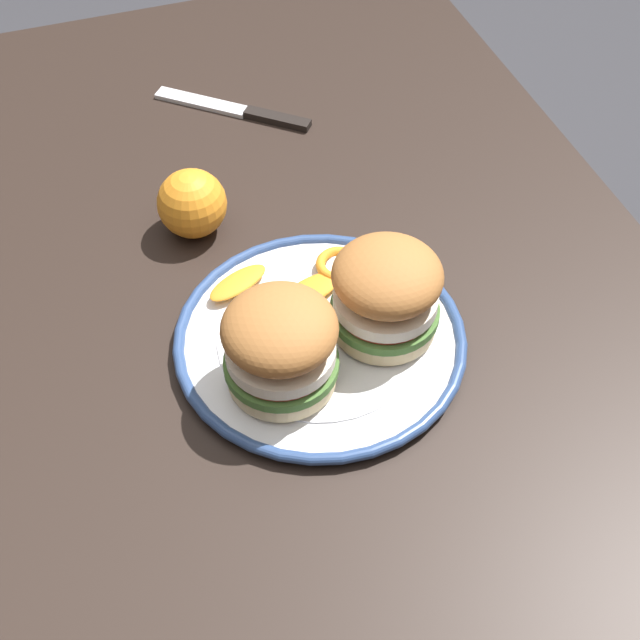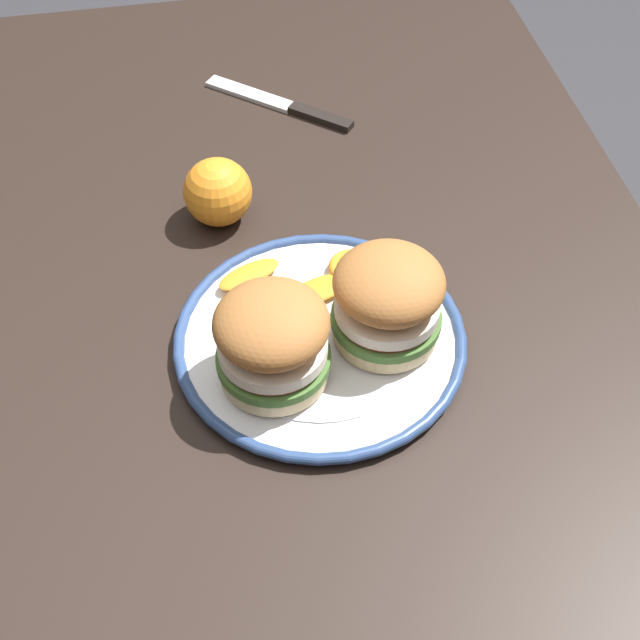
{
  "view_description": "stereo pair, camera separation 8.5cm",
  "coord_description": "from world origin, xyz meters",
  "px_view_note": "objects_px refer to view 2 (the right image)",
  "views": [
    {
      "loc": [
        0.61,
        -0.19,
        1.45
      ],
      "look_at": [
        0.07,
        -0.01,
        0.79
      ],
      "focal_mm": 49.01,
      "sensor_mm": 36.0,
      "label": 1
    },
    {
      "loc": [
        0.63,
        -0.11,
        1.45
      ],
      "look_at": [
        0.07,
        -0.01,
        0.79
      ],
      "focal_mm": 49.01,
      "sensor_mm": 36.0,
      "label": 2
    }
  ],
  "objects_px": {
    "dining_table": "(317,354)",
    "whole_orange": "(218,192)",
    "dinner_plate": "(320,339)",
    "sandwich_half_right": "(272,340)",
    "table_knife": "(289,107)",
    "sandwich_half_left": "(388,299)"
  },
  "relations": [
    {
      "from": "dining_table",
      "to": "whole_orange",
      "type": "distance_m",
      "value": 0.22
    },
    {
      "from": "dining_table",
      "to": "dinner_plate",
      "type": "xyz_separation_m",
      "value": [
        0.07,
        -0.01,
        0.12
      ]
    },
    {
      "from": "whole_orange",
      "to": "sandwich_half_right",
      "type": "bearing_deg",
      "value": 6.21
    },
    {
      "from": "dinner_plate",
      "to": "table_knife",
      "type": "bearing_deg",
      "value": 175.47
    },
    {
      "from": "dinner_plate",
      "to": "dining_table",
      "type": "bearing_deg",
      "value": 172.76
    },
    {
      "from": "dining_table",
      "to": "dinner_plate",
      "type": "distance_m",
      "value": 0.14
    },
    {
      "from": "dining_table",
      "to": "dinner_plate",
      "type": "relative_size",
      "value": 4.25
    },
    {
      "from": "dining_table",
      "to": "sandwich_half_right",
      "type": "distance_m",
      "value": 0.22
    },
    {
      "from": "dining_table",
      "to": "table_knife",
      "type": "distance_m",
      "value": 0.35
    },
    {
      "from": "whole_orange",
      "to": "table_knife",
      "type": "relative_size",
      "value": 0.43
    },
    {
      "from": "sandwich_half_left",
      "to": "dinner_plate",
      "type": "bearing_deg",
      "value": -98.5
    },
    {
      "from": "dinner_plate",
      "to": "sandwich_half_left",
      "type": "bearing_deg",
      "value": 81.5
    },
    {
      "from": "dining_table",
      "to": "sandwich_half_left",
      "type": "xyz_separation_m",
      "value": [
        0.08,
        0.06,
        0.18
      ]
    },
    {
      "from": "dinner_plate",
      "to": "table_knife",
      "type": "relative_size",
      "value": 1.65
    },
    {
      "from": "whole_orange",
      "to": "sandwich_half_left",
      "type": "bearing_deg",
      "value": 33.38
    },
    {
      "from": "sandwich_half_right",
      "to": "sandwich_half_left",
      "type": "bearing_deg",
      "value": 104.22
    },
    {
      "from": "dinner_plate",
      "to": "whole_orange",
      "type": "height_order",
      "value": "whole_orange"
    },
    {
      "from": "sandwich_half_left",
      "to": "sandwich_half_right",
      "type": "height_order",
      "value": "same"
    },
    {
      "from": "dining_table",
      "to": "sandwich_half_right",
      "type": "xyz_separation_m",
      "value": [
        0.11,
        -0.06,
        0.18
      ]
    },
    {
      "from": "dining_table",
      "to": "sandwich_half_left",
      "type": "bearing_deg",
      "value": 33.6
    },
    {
      "from": "dinner_plate",
      "to": "sandwich_half_right",
      "type": "height_order",
      "value": "sandwich_half_right"
    },
    {
      "from": "dinner_plate",
      "to": "sandwich_half_left",
      "type": "xyz_separation_m",
      "value": [
        0.01,
        0.07,
        0.06
      ]
    }
  ]
}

